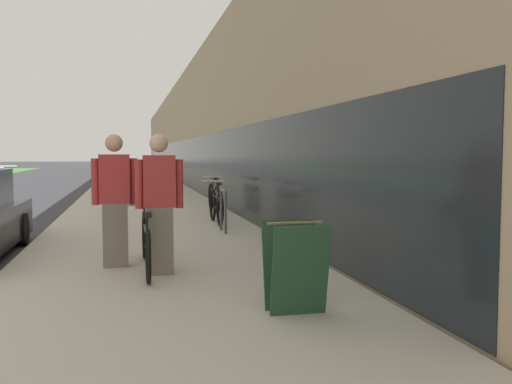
{
  "coord_description": "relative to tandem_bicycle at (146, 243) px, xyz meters",
  "views": [
    {
      "loc": [
        5.38,
        -6.23,
        1.7
      ],
      "look_at": [
        9.31,
        11.33,
        0.46
      ],
      "focal_mm": 40.0,
      "sensor_mm": 36.0,
      "label": 1
    }
  ],
  "objects": [
    {
      "name": "sandwich_board_sign",
      "position": [
        1.37,
        -2.37,
        0.09
      ],
      "size": [
        0.56,
        0.56,
        0.9
      ],
      "color": "#23472D",
      "rests_on": "sidewalk_slab"
    },
    {
      "name": "person_bystander",
      "position": [
        -0.4,
        0.34,
        0.56
      ],
      "size": [
        0.62,
        0.24,
        1.82
      ],
      "color": "#756B5B",
      "rests_on": "sidewalk_slab"
    },
    {
      "name": "person_rider",
      "position": [
        0.17,
        -0.29,
        0.55
      ],
      "size": [
        0.61,
        0.24,
        1.81
      ],
      "color": "#756B5B",
      "rests_on": "sidewalk_slab"
    },
    {
      "name": "cruiser_bike_nearest",
      "position": [
        1.67,
        4.76,
        0.03
      ],
      "size": [
        0.52,
        1.82,
        0.94
      ],
      "color": "black",
      "rests_on": "sidewalk_slab"
    },
    {
      "name": "sidewalk_slab",
      "position": [
        0.28,
        19.55,
        -0.43
      ],
      "size": [
        4.35,
        70.0,
        0.14
      ],
      "color": "#BCB5A5",
      "rests_on": "ground"
    },
    {
      "name": "tandem_bicycle",
      "position": [
        0.0,
        0.0,
        0.0
      ],
      "size": [
        0.52,
        2.32,
        0.83
      ],
      "color": "black",
      "rests_on": "sidewalk_slab"
    },
    {
      "name": "storefront_facade",
      "position": [
        7.49,
        27.55,
        2.35
      ],
      "size": [
        10.01,
        70.0,
        5.69
      ],
      "color": "tan",
      "rests_on": "ground"
    },
    {
      "name": "bike_rack_hoop",
      "position": [
        1.6,
        3.39,
        0.16
      ],
      "size": [
        0.05,
        0.6,
        0.84
      ],
      "color": "#4C4C51",
      "rests_on": "sidewalk_slab"
    },
    {
      "name": "cruiser_bike_middle",
      "position": [
        1.98,
        7.19,
        0.03
      ],
      "size": [
        0.52,
        1.82,
        0.93
      ],
      "color": "black",
      "rests_on": "sidewalk_slab"
    }
  ]
}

